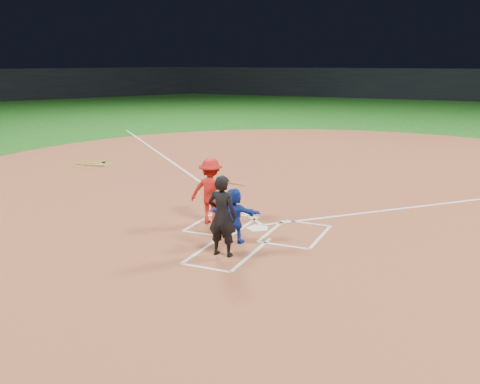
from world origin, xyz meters
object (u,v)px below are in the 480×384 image
at_px(home_plate, 258,228).
at_px(umpire, 222,216).
at_px(batter_at_plate, 211,191).
at_px(catcher, 234,215).
at_px(on_deck_circle, 93,164).

bearing_deg(home_plate, umpire, 90.01).
bearing_deg(batter_at_plate, umpire, -57.44).
relative_size(umpire, batter_at_plate, 1.05).
height_order(catcher, batter_at_plate, batter_at_plate).
xyz_separation_m(catcher, umpire, (0.12, -0.85, 0.23)).
height_order(home_plate, batter_at_plate, batter_at_plate).
relative_size(on_deck_circle, batter_at_plate, 1.02).
relative_size(home_plate, catcher, 0.47).
bearing_deg(umpire, batter_at_plate, -58.50).
height_order(home_plate, umpire, umpire).
height_order(home_plate, catcher, catcher).
bearing_deg(umpire, on_deck_circle, -38.92).
height_order(home_plate, on_deck_circle, home_plate).
xyz_separation_m(umpire, batter_at_plate, (-1.26, 1.97, -0.04)).
distance_m(umpire, batter_at_plate, 2.34).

